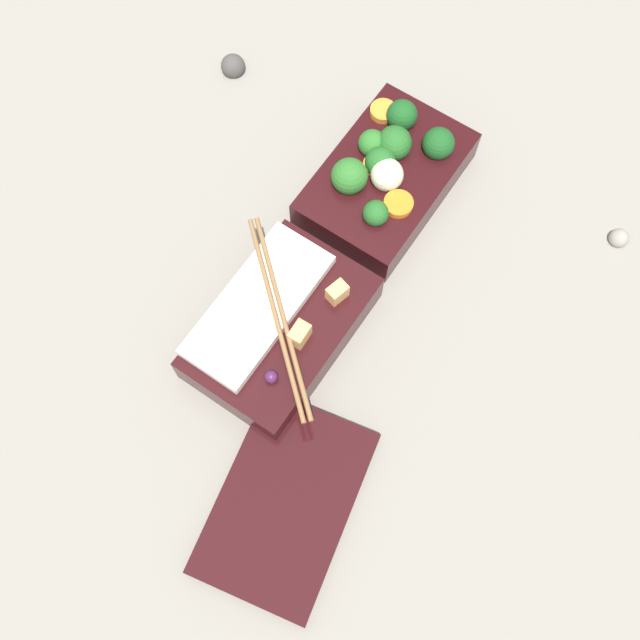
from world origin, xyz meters
The scene contains 6 objects.
ground_plane centered at (0.00, 0.00, 0.00)m, with size 3.00×3.00×0.00m, color gray.
bento_tray_vegetable centered at (-0.11, 0.01, 0.03)m, with size 0.19×0.12×0.07m.
bento_tray_rice centered at (0.10, 0.01, 0.03)m, with size 0.19×0.17×0.06m.
bento_lid centered at (0.23, 0.12, 0.01)m, with size 0.19×0.12×0.02m, color black.
pebble_0 centered at (-0.15, -0.23, 0.01)m, with size 0.03×0.03×0.03m, color #474442.
pebble_1 centered at (-0.20, 0.25, 0.01)m, with size 0.02×0.02×0.02m, color gray.
Camera 1 is at (0.29, 0.20, 0.73)m, focal length 42.00 mm.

